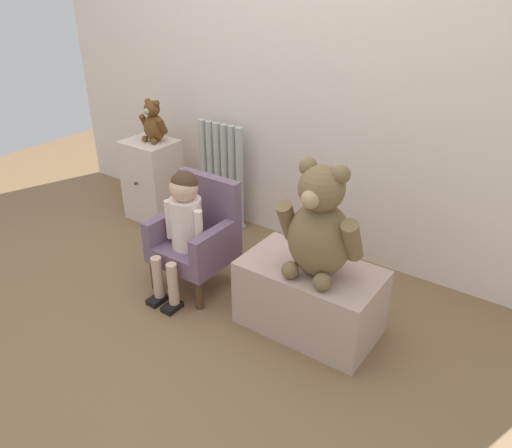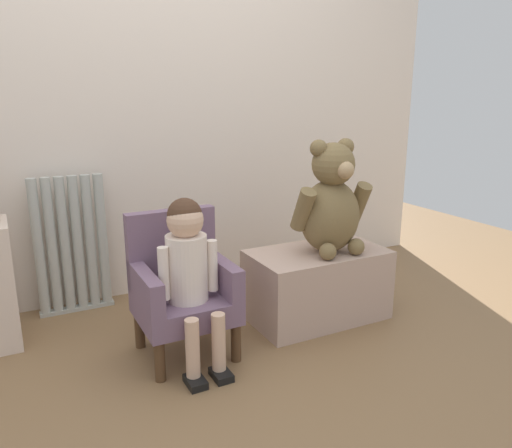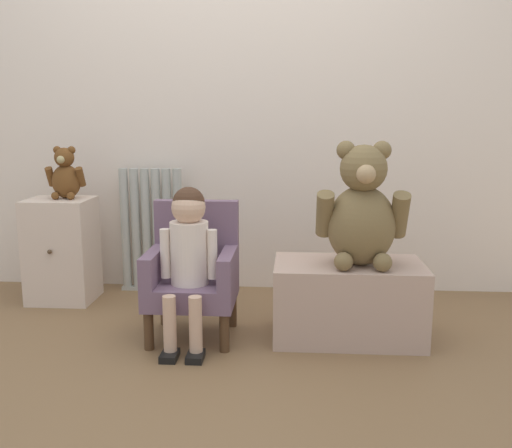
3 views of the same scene
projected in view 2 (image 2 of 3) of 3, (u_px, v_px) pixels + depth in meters
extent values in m
plane|color=brown|center=(245.00, 399.00, 1.87)|extent=(6.00, 6.00, 0.00)
cube|color=silver|center=(140.00, 75.00, 2.63)|extent=(3.80, 0.05, 2.40)
cylinder|color=#ADB1A9|center=(39.00, 248.00, 2.47)|extent=(0.05, 0.05, 0.69)
cylinder|color=#ADB1A9|center=(52.00, 246.00, 2.50)|extent=(0.05, 0.05, 0.69)
cylinder|color=#ADB1A9|center=(65.00, 244.00, 2.53)|extent=(0.05, 0.05, 0.69)
cylinder|color=#ADB1A9|center=(78.00, 243.00, 2.56)|extent=(0.05, 0.05, 0.69)
cylinder|color=#ADB1A9|center=(90.00, 241.00, 2.58)|extent=(0.05, 0.05, 0.69)
cylinder|color=#ADB1A9|center=(102.00, 239.00, 2.61)|extent=(0.05, 0.05, 0.69)
cube|color=#ADB1A9|center=(78.00, 308.00, 2.63)|extent=(0.37, 0.05, 0.02)
cube|color=slate|center=(185.00, 307.00, 2.14)|extent=(0.40, 0.37, 0.10)
cube|color=slate|center=(172.00, 248.00, 2.22)|extent=(0.40, 0.06, 0.35)
cube|color=slate|center=(145.00, 288.00, 2.03)|extent=(0.06, 0.37, 0.14)
cube|color=slate|center=(221.00, 274.00, 2.18)|extent=(0.06, 0.37, 0.14)
cylinder|color=#4C331E|center=(160.00, 361.00, 1.97)|extent=(0.04, 0.04, 0.17)
cylinder|color=#4C331E|center=(236.00, 342.00, 2.12)|extent=(0.04, 0.04, 0.17)
cylinder|color=#4C331E|center=(140.00, 329.00, 2.23)|extent=(0.04, 0.04, 0.17)
cylinder|color=#4C331E|center=(209.00, 315.00, 2.38)|extent=(0.04, 0.04, 0.17)
cylinder|color=silver|center=(187.00, 268.00, 2.06)|extent=(0.17, 0.17, 0.28)
sphere|color=#D8AD8E|center=(185.00, 220.00, 2.00)|extent=(0.15, 0.15, 0.15)
sphere|color=#472D1E|center=(185.00, 215.00, 2.00)|extent=(0.14, 0.14, 0.14)
cylinder|color=#D8AD8E|center=(193.00, 348.00, 1.94)|extent=(0.06, 0.06, 0.24)
cube|color=black|center=(195.00, 382.00, 1.95)|extent=(0.07, 0.11, 0.03)
cylinder|color=#D8AD8E|center=(219.00, 342.00, 1.98)|extent=(0.06, 0.06, 0.24)
cube|color=black|center=(221.00, 375.00, 2.00)|extent=(0.07, 0.11, 0.03)
cylinder|color=silver|center=(164.00, 274.00, 1.99)|extent=(0.04, 0.04, 0.22)
cylinder|color=silver|center=(212.00, 265.00, 2.09)|extent=(0.04, 0.04, 0.22)
cube|color=tan|center=(317.00, 284.00, 2.51)|extent=(0.67, 0.38, 0.35)
ellipsoid|color=brown|center=(330.00, 216.00, 2.42)|extent=(0.30, 0.26, 0.36)
sphere|color=brown|center=(333.00, 164.00, 2.34)|extent=(0.21, 0.21, 0.21)
sphere|color=tan|center=(345.00, 170.00, 2.27)|extent=(0.08, 0.08, 0.08)
sphere|color=brown|center=(319.00, 148.00, 2.30)|extent=(0.08, 0.08, 0.08)
sphere|color=brown|center=(346.00, 147.00, 2.37)|extent=(0.08, 0.08, 0.08)
cylinder|color=brown|center=(303.00, 209.00, 2.32)|extent=(0.08, 0.16, 0.22)
cylinder|color=brown|center=(358.00, 203.00, 2.47)|extent=(0.08, 0.16, 0.22)
sphere|color=brown|center=(328.00, 252.00, 2.32)|extent=(0.08, 0.08, 0.08)
sphere|color=brown|center=(356.00, 247.00, 2.40)|extent=(0.08, 0.08, 0.08)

